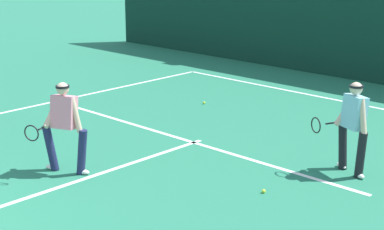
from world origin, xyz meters
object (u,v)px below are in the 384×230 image
object	(u,v)px
player_far	(353,124)
tennis_ball	(204,103)
tennis_ball_extra	(264,191)
player_near	(64,123)

from	to	relation	value
player_far	tennis_ball	distance (m)	5.56
player_far	tennis_ball_extra	xyz separation A→B (m)	(-0.55, -1.82, -0.90)
player_far	tennis_ball_extra	world-z (taller)	player_far
tennis_ball	tennis_ball_extra	world-z (taller)	same
tennis_ball	tennis_ball_extra	size ratio (longest dim) A/B	1.00
tennis_ball	tennis_ball_extra	bearing A→B (deg)	-37.71
player_far	tennis_ball	size ratio (longest dim) A/B	25.54
player_far	tennis_ball_extra	bearing A→B (deg)	96.61
player_near	tennis_ball_extra	world-z (taller)	player_near
player_near	player_far	size ratio (longest dim) A/B	0.99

